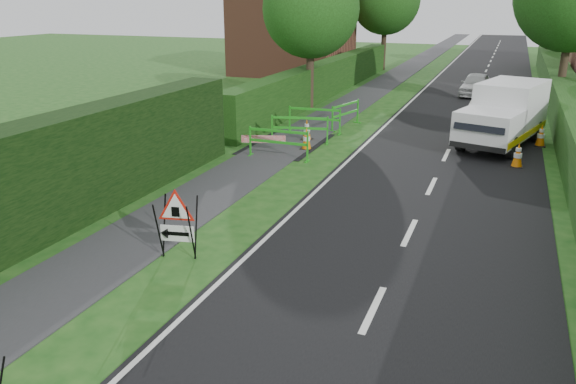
# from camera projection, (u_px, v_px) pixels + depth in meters

# --- Properties ---
(ground) EXTENTS (120.00, 120.00, 0.00)m
(ground) POSITION_uv_depth(u_px,v_px,m) (213.00, 311.00, 9.39)
(ground) COLOR #184A15
(ground) RESTS_ON ground
(road_surface) EXTENTS (6.00, 90.00, 0.02)m
(road_surface) POSITION_uv_depth(u_px,v_px,m) (485.00, 73.00, 39.31)
(road_surface) COLOR black
(road_surface) RESTS_ON ground
(footpath) EXTENTS (2.00, 90.00, 0.02)m
(footpath) POSITION_uv_depth(u_px,v_px,m) (407.00, 69.00, 41.21)
(footpath) COLOR #2D2D30
(footpath) RESTS_ON ground
(hedge_west_far) EXTENTS (1.00, 24.00, 1.80)m
(hedge_west_far) POSITION_uv_depth(u_px,v_px,m) (327.00, 94.00, 30.46)
(hedge_west_far) COLOR #14380F
(hedge_west_far) RESTS_ON ground
(hedge_east) EXTENTS (1.20, 50.00, 1.50)m
(hedge_east) POSITION_uv_depth(u_px,v_px,m) (569.00, 136.00, 21.22)
(hedge_east) COLOR #14380F
(hedge_east) RESTS_ON ground
(house_west) EXTENTS (7.50, 7.40, 7.88)m
(house_west) POSITION_uv_depth(u_px,v_px,m) (294.00, 30.00, 38.28)
(house_west) COLOR brown
(house_west) RESTS_ON ground
(tree_nw) EXTENTS (4.40, 4.40, 6.70)m
(tree_nw) POSITION_uv_depth(u_px,v_px,m) (311.00, 9.00, 25.34)
(tree_nw) COLOR #2D2116
(tree_nw) RESTS_ON ground
(tree_fw) EXTENTS (4.80, 4.80, 7.24)m
(tree_fw) POSITION_uv_depth(u_px,v_px,m) (386.00, 0.00, 39.30)
(tree_fw) COLOR #2D2116
(tree_fw) RESTS_ON ground
(tree_fe) EXTENTS (4.20, 4.20, 6.33)m
(tree_fe) POSITION_uv_depth(u_px,v_px,m) (553.00, 9.00, 39.22)
(tree_fe) COLOR #2D2116
(tree_fe) RESTS_ON ground
(triangle_sign) EXTENTS (1.00, 1.00, 1.23)m
(triangle_sign) POSITION_uv_depth(u_px,v_px,m) (174.00, 219.00, 10.98)
(triangle_sign) COLOR black
(triangle_sign) RESTS_ON ground
(works_van) EXTENTS (3.04, 5.06, 2.17)m
(works_van) POSITION_uv_depth(u_px,v_px,m) (504.00, 113.00, 19.60)
(works_van) COLOR silver
(works_van) RESTS_ON ground
(traffic_cone_0) EXTENTS (0.38, 0.38, 0.79)m
(traffic_cone_0) POSITION_uv_depth(u_px,v_px,m) (518.00, 155.00, 17.24)
(traffic_cone_0) COLOR black
(traffic_cone_0) RESTS_ON ground
(traffic_cone_1) EXTENTS (0.38, 0.38, 0.79)m
(traffic_cone_1) POSITION_uv_depth(u_px,v_px,m) (541.00, 135.00, 19.69)
(traffic_cone_1) COLOR black
(traffic_cone_1) RESTS_ON ground
(traffic_cone_2) EXTENTS (0.38, 0.38, 0.79)m
(traffic_cone_2) POSITION_uv_depth(u_px,v_px,m) (530.00, 128.00, 20.85)
(traffic_cone_2) COLOR black
(traffic_cone_2) RESTS_ON ground
(traffic_cone_3) EXTENTS (0.38, 0.38, 0.79)m
(traffic_cone_3) POSITION_uv_depth(u_px,v_px,m) (307.00, 138.00, 19.27)
(traffic_cone_3) COLOR black
(traffic_cone_3) RESTS_ON ground
(traffic_cone_4) EXTENTS (0.38, 0.38, 0.79)m
(traffic_cone_4) POSITION_uv_depth(u_px,v_px,m) (307.00, 130.00, 20.53)
(traffic_cone_4) COLOR black
(traffic_cone_4) RESTS_ON ground
(ped_barrier_0) EXTENTS (2.06, 0.35, 1.00)m
(ped_barrier_0) POSITION_uv_depth(u_px,v_px,m) (278.00, 140.00, 18.07)
(ped_barrier_0) COLOR #219A1C
(ped_barrier_0) RESTS_ON ground
(ped_barrier_1) EXTENTS (2.09, 0.81, 1.00)m
(ped_barrier_1) POSITION_uv_depth(u_px,v_px,m) (300.00, 126.00, 20.04)
(ped_barrier_1) COLOR #219A1C
(ped_barrier_1) RESTS_ON ground
(ped_barrier_2) EXTENTS (2.08, 0.50, 1.00)m
(ped_barrier_2) POSITION_uv_depth(u_px,v_px,m) (315.00, 117.00, 21.58)
(ped_barrier_2) COLOR #219A1C
(ped_barrier_2) RESTS_ON ground
(ped_barrier_3) EXTENTS (0.86, 2.08, 1.00)m
(ped_barrier_3) POSITION_uv_depth(u_px,v_px,m) (346.00, 112.00, 22.56)
(ped_barrier_3) COLOR #219A1C
(ped_barrier_3) RESTS_ON ground
(redwhite_plank) EXTENTS (1.44, 0.51, 0.25)m
(redwhite_plank) POSITION_uv_depth(u_px,v_px,m) (264.00, 152.00, 19.07)
(redwhite_plank) COLOR red
(redwhite_plank) RESTS_ON ground
(hatchback_car) EXTENTS (1.58, 3.56, 1.19)m
(hatchback_car) POSITION_uv_depth(u_px,v_px,m) (476.00, 84.00, 29.89)
(hatchback_car) COLOR silver
(hatchback_car) RESTS_ON ground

